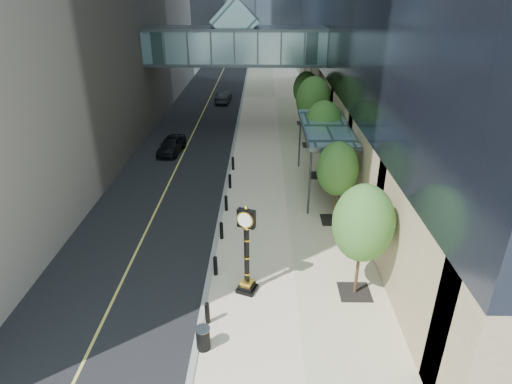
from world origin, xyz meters
TOP-DOWN VIEW (x-y plane):
  - ground at (0.00, 0.00)m, footprint 320.00×320.00m
  - road at (-7.00, 40.00)m, footprint 8.00×180.00m
  - sidewalk at (1.00, 40.00)m, footprint 8.00×180.00m
  - curb at (-3.00, 40.00)m, footprint 0.25×180.00m
  - skywalk at (-3.00, 28.00)m, footprint 17.00×4.20m
  - entrance_canopy at (3.48, 14.00)m, footprint 3.00×8.00m
  - bollard_row at (-2.70, 9.00)m, footprint 0.20×16.20m
  - street_trees at (3.60, 16.52)m, footprint 2.82×28.50m
  - street_clock at (-1.19, 3.06)m, footprint 1.03×1.03m
  - trash_bin at (-2.70, -0.34)m, footprint 0.69×0.69m
  - pedestrian at (4.46, 9.37)m, footprint 0.66×0.53m
  - car_near at (-7.94, 20.62)m, footprint 2.09×4.16m
  - car_far at (-5.11, 37.41)m, footprint 1.75×4.13m

SIDE VIEW (x-z plane):
  - ground at x=0.00m, z-range 0.00..0.00m
  - road at x=-7.00m, z-range 0.00..0.02m
  - sidewalk at x=1.00m, z-range 0.00..0.06m
  - curb at x=-3.00m, z-range 0.00..0.07m
  - bollard_row at x=-2.70m, z-range 0.06..0.96m
  - trash_bin at x=-2.70m, z-range 0.06..0.96m
  - car_far at x=-5.11m, z-range 0.02..1.35m
  - car_near at x=-7.94m, z-range 0.02..1.38m
  - pedestrian at x=4.46m, z-range 0.06..1.62m
  - street_clock at x=-1.19m, z-range -0.22..4.03m
  - street_trees at x=3.60m, z-range 0.74..6.54m
  - entrance_canopy at x=3.48m, z-range 2.00..6.38m
  - skywalk at x=-3.00m, z-range 4.81..10.61m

